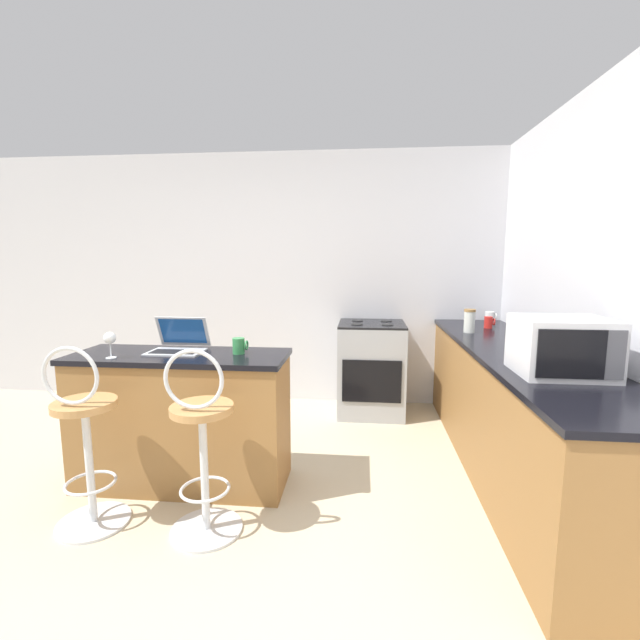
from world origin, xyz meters
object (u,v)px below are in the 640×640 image
object	(u,v)px
bar_stool_far	(202,446)
wine_glass_tall	(110,339)
mug_red	(489,322)
storage_jar	(469,321)
microwave	(562,346)
stove_range	(371,368)
laptop	(179,343)
mug_white	(490,317)
bar_stool_near	(85,441)
mug_green	(239,346)

from	to	relation	value
bar_stool_far	wine_glass_tall	xyz separation A→B (m)	(-0.71, 0.35, 0.51)
wine_glass_tall	mug_red	size ratio (longest dim) A/B	1.60
bar_stool_far	storage_jar	world-z (taller)	storage_jar
microwave	wine_glass_tall	bearing A→B (deg)	177.48
bar_stool_far	stove_range	size ratio (longest dim) A/B	1.17
bar_stool_far	wine_glass_tall	world-z (taller)	same
laptop	mug_white	bearing A→B (deg)	32.28
bar_stool_near	wine_glass_tall	bearing A→B (deg)	95.45
bar_stool_far	mug_green	bearing A→B (deg)	84.12
storage_jar	mug_white	bearing A→B (deg)	60.85
stove_range	storage_jar	xyz separation A→B (m)	(0.81, -0.45, 0.55)
storage_jar	mug_red	xyz separation A→B (m)	(0.23, 0.25, -0.05)
mug_white	storage_jar	distance (m)	0.72
bar_stool_far	stove_range	xyz separation A→B (m)	(0.95, 2.00, -0.06)
mug_white	storage_jar	size ratio (longest dim) A/B	0.53
bar_stool_far	laptop	xyz separation A→B (m)	(-0.37, 0.60, 0.45)
storage_jar	mug_red	distance (m)	0.34
mug_green	mug_red	distance (m)	2.29
storage_jar	stove_range	bearing A→B (deg)	150.77
mug_green	storage_jar	xyz separation A→B (m)	(1.70, 0.99, 0.05)
bar_stool_far	mug_green	world-z (taller)	bar_stool_far
bar_stool_near	mug_white	xyz separation A→B (m)	(2.79, 2.17, 0.44)
wine_glass_tall	laptop	bearing A→B (deg)	36.35
stove_range	mug_red	distance (m)	1.17
laptop	wine_glass_tall	world-z (taller)	laptop
mug_green	mug_red	bearing A→B (deg)	32.56
microwave	mug_red	distance (m)	1.56
stove_range	microwave	bearing A→B (deg)	-61.06
mug_green	stove_range	bearing A→B (deg)	58.09
bar_stool_far	mug_green	distance (m)	0.72
bar_stool_near	mug_white	bearing A→B (deg)	37.91
laptop	mug_green	bearing A→B (deg)	-5.46
stove_range	wine_glass_tall	distance (m)	2.41
microwave	storage_jar	distance (m)	1.32
laptop	wine_glass_tall	bearing A→B (deg)	-143.65
microwave	mug_white	size ratio (longest dim) A/B	4.37
laptop	stove_range	distance (m)	1.99
mug_white	stove_range	bearing A→B (deg)	-171.57
mug_green	wine_glass_tall	bearing A→B (deg)	-164.96
mug_white	mug_green	bearing A→B (deg)	-141.88
bar_stool_near	mug_green	world-z (taller)	bar_stool_near
microwave	stove_range	xyz separation A→B (m)	(-0.97, 1.76, -0.61)
mug_green	mug_red	xyz separation A→B (m)	(1.93, 1.23, 0.00)
bar_stool_far	mug_white	xyz separation A→B (m)	(2.11, 2.17, 0.44)
mug_white	wine_glass_tall	xyz separation A→B (m)	(-2.82, -1.82, 0.07)
laptop	mug_white	size ratio (longest dim) A/B	3.39
microwave	mug_green	bearing A→B (deg)	170.22
bar_stool_near	mug_red	bearing A→B (deg)	33.92
storage_jar	bar_stool_near	bearing A→B (deg)	-147.62
laptop	mug_white	xyz separation A→B (m)	(2.48, 1.57, -0.01)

